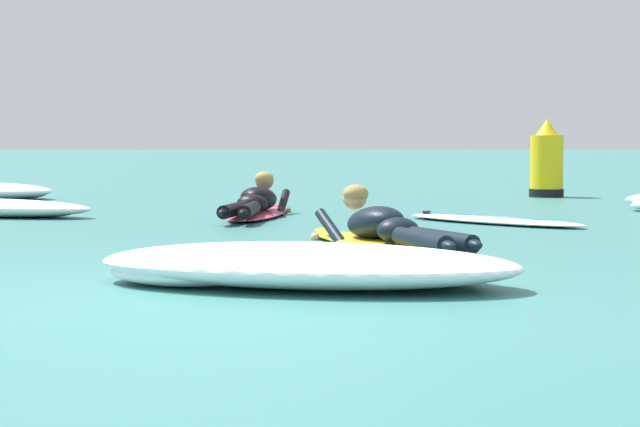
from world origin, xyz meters
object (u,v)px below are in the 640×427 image
surfer_far (256,205)px  surfer_near (383,232)px  drifting_surfboard (493,220)px  channel_marker_buoy (547,165)px

surfer_far → surfer_near: bearing=-73.0°
surfer_near → drifting_surfboard: 2.94m
surfer_near → channel_marker_buoy: bearing=67.7°
surfer_near → drifting_surfboard: (1.38, 2.59, -0.10)m
surfer_far → drifting_surfboard: surfer_far is taller
surfer_near → drifting_surfboard: bearing=62.0°
surfer_far → channel_marker_buoy: size_ratio=2.34×
surfer_near → channel_marker_buoy: (3.13, 7.62, 0.33)m
surfer_near → surfer_far: same height
drifting_surfboard → channel_marker_buoy: 5.35m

